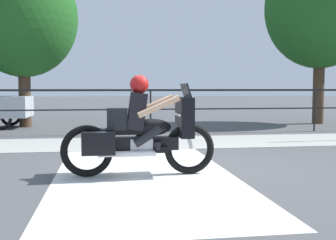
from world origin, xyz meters
TOP-DOWN VIEW (x-y plane):
  - ground_plane at (0.00, 0.00)m, footprint 120.00×120.00m
  - sidewalk_band at (0.00, 3.40)m, footprint 44.00×2.40m
  - crosswalk_band at (-0.73, -0.20)m, footprint 2.71×6.00m
  - fence_railing at (0.00, 5.41)m, footprint 36.00×0.05m
  - motorcycle at (-0.80, -0.38)m, footprint 2.36×0.76m
  - tree_behind_sign at (6.59, 7.98)m, footprint 4.06×4.06m
  - tree_behind_car at (-4.02, 8.23)m, footprint 3.67×3.67m

SIDE VIEW (x-z plane):
  - ground_plane at x=0.00m, z-range 0.00..0.00m
  - crosswalk_band at x=-0.73m, z-range 0.00..0.01m
  - sidewalk_band at x=0.00m, z-range 0.00..0.01m
  - motorcycle at x=-0.80m, z-range -0.09..1.45m
  - fence_railing at x=0.00m, z-range 0.37..1.68m
  - tree_behind_car at x=-4.02m, z-range 0.84..6.57m
  - tree_behind_sign at x=6.59m, z-range 1.01..7.55m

